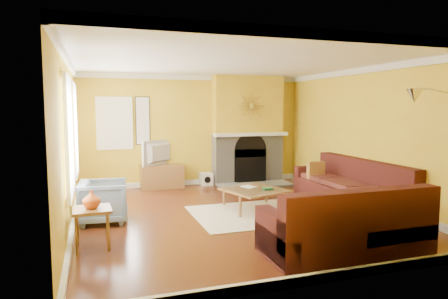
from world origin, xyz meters
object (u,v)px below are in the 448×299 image
object	(u,v)px
sectional_sofa	(315,193)
armchair	(104,201)
coffee_table	(254,199)
media_console	(162,176)
side_table	(93,228)

from	to	relation	value
sectional_sofa	armchair	world-z (taller)	sectional_sofa
coffee_table	media_console	distance (m)	2.90
armchair	coffee_table	bearing A→B (deg)	-86.20
sectional_sofa	coffee_table	world-z (taller)	sectional_sofa
coffee_table	media_console	bearing A→B (deg)	116.79
sectional_sofa	side_table	xyz separation A→B (m)	(-3.62, -0.31, -0.17)
sectional_sofa	media_console	bearing A→B (deg)	120.35
sectional_sofa	side_table	distance (m)	3.64
coffee_table	media_console	xyz separation A→B (m)	(-1.31, 2.59, 0.08)
armchair	side_table	world-z (taller)	armchair
armchair	side_table	bearing A→B (deg)	175.74
armchair	media_console	bearing A→B (deg)	-24.40
sectional_sofa	media_console	size ratio (longest dim) A/B	3.94
sectional_sofa	armchair	size ratio (longest dim) A/B	5.07
media_console	coffee_table	bearing A→B (deg)	-63.21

